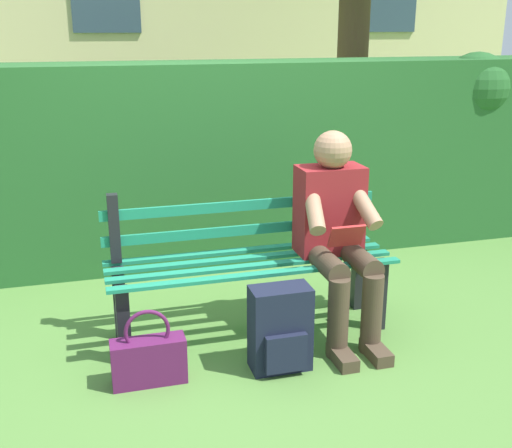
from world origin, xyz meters
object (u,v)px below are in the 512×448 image
(backpack, at_px, (280,329))
(handbag, at_px, (149,359))
(park_bench, at_px, (249,262))
(person_seated, at_px, (337,230))

(backpack, height_order, handbag, backpack)
(park_bench, xyz_separation_m, handbag, (0.65, 0.45, -0.29))
(person_seated, distance_m, backpack, 0.69)
(park_bench, distance_m, handbag, 0.84)
(person_seated, xyz_separation_m, handbag, (1.13, 0.29, -0.50))
(backpack, bearing_deg, person_seated, -143.05)
(park_bench, distance_m, person_seated, 0.55)
(person_seated, bearing_deg, handbag, 14.47)
(park_bench, relative_size, handbag, 4.08)
(park_bench, bearing_deg, person_seated, 161.81)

